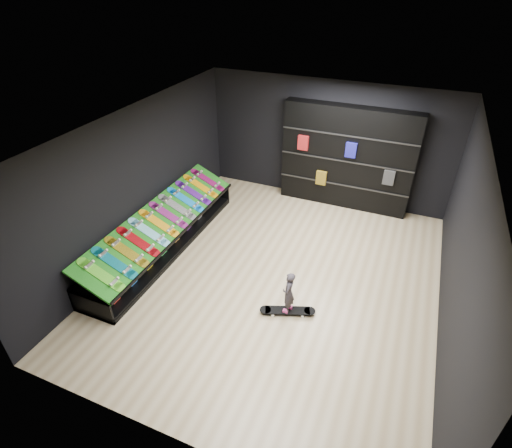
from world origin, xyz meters
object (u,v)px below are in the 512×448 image
at_px(display_rack, 164,238).
at_px(child, 288,300).
at_px(floor_skateboard, 287,311).
at_px(back_shelving, 347,158).

height_order(display_rack, child, child).
relative_size(display_rack, floor_skateboard, 4.59).
height_order(display_rack, floor_skateboard, display_rack).
xyz_separation_m(back_shelving, child, (-0.02, -4.16, -0.92)).
bearing_deg(display_rack, floor_skateboard, -15.23).
distance_m(back_shelving, floor_skateboard, 4.33).
xyz_separation_m(display_rack, floor_skateboard, (3.09, -0.84, -0.20)).
distance_m(display_rack, back_shelving, 4.66).
distance_m(back_shelving, child, 4.26).
height_order(back_shelving, child, back_shelving).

